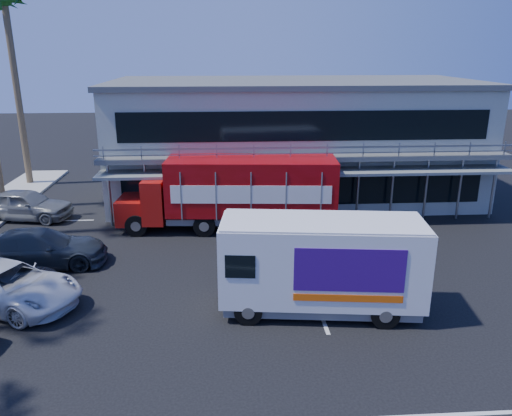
{
  "coord_description": "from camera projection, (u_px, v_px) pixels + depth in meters",
  "views": [
    {
      "loc": [
        -1.36,
        -16.43,
        9.17
      ],
      "look_at": [
        -0.0,
        4.9,
        2.3
      ],
      "focal_mm": 35.0,
      "sensor_mm": 36.0,
      "label": 1
    }
  ],
  "objects": [
    {
      "name": "ground",
      "position": [
        264.0,
        307.0,
        18.49
      ],
      "size": [
        120.0,
        120.0,
        0.0
      ],
      "primitive_type": "plane",
      "color": "black",
      "rests_on": "ground"
    },
    {
      "name": "building",
      "position": [
        293.0,
        139.0,
        31.75
      ],
      "size": [
        22.4,
        12.0,
        7.3
      ],
      "color": "#A1A597",
      "rests_on": "ground"
    },
    {
      "name": "palm_f",
      "position": [
        6.0,
        10.0,
        31.65
      ],
      "size": [
        2.8,
        2.8,
        13.25
      ],
      "color": "brown",
      "rests_on": "ground"
    },
    {
      "name": "red_truck",
      "position": [
        237.0,
        191.0,
        25.94
      ],
      "size": [
        11.42,
        3.46,
        3.79
      ],
      "rotation": [
        0.0,
        0.0,
        -0.07
      ],
      "color": "#AC130D",
      "rests_on": "ground"
    },
    {
      "name": "white_van",
      "position": [
        321.0,
        264.0,
        17.71
      ],
      "size": [
        7.36,
        3.24,
        3.48
      ],
      "rotation": [
        0.0,
        0.0,
        -0.11
      ],
      "color": "silver",
      "rests_on": "ground"
    },
    {
      "name": "parked_car_c",
      "position": [
        7.0,
        286.0,
        18.44
      ],
      "size": [
        6.25,
        4.72,
        1.58
      ],
      "primitive_type": "imported",
      "rotation": [
        0.0,
        0.0,
        1.15
      ],
      "color": "silver",
      "rests_on": "ground"
    },
    {
      "name": "parked_car_d",
      "position": [
        40.0,
        248.0,
        21.78
      ],
      "size": [
        5.83,
        2.8,
        1.64
      ],
      "primitive_type": "imported",
      "rotation": [
        0.0,
        0.0,
        1.66
      ],
      "color": "#2A3038",
      "rests_on": "ground"
    },
    {
      "name": "parked_car_e",
      "position": [
        25.0,
        205.0,
        27.74
      ],
      "size": [
        5.32,
        2.89,
        1.72
      ],
      "primitive_type": "imported",
      "rotation": [
        0.0,
        0.0,
        1.39
      ],
      "color": "slate",
      "rests_on": "ground"
    }
  ]
}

